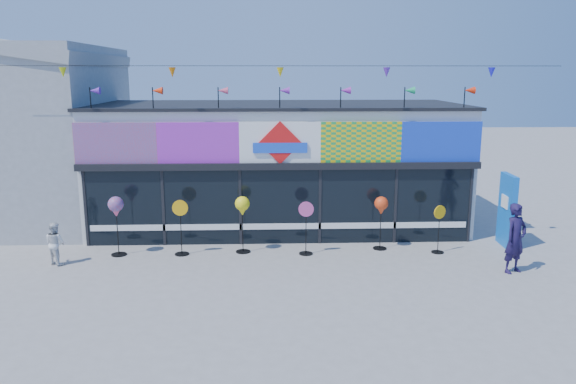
{
  "coord_description": "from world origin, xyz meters",
  "views": [
    {
      "loc": [
        -0.38,
        -13.03,
        5.11
      ],
      "look_at": [
        0.18,
        2.0,
        1.91
      ],
      "focal_mm": 35.0,
      "sensor_mm": 36.0,
      "label": 1
    }
  ],
  "objects_px": {
    "spinner_5": "(439,228)",
    "spinner_4": "(381,207)",
    "spinner_2": "(242,208)",
    "blue_sign": "(507,210)",
    "adult_man": "(516,238)",
    "spinner_3": "(306,227)",
    "child": "(55,243)",
    "spinner_1": "(181,226)",
    "spinner_0": "(116,209)"
  },
  "relations": [
    {
      "from": "spinner_1",
      "to": "child",
      "type": "distance_m",
      "value": 3.37
    },
    {
      "from": "blue_sign",
      "to": "spinner_5",
      "type": "distance_m",
      "value": 2.31
    },
    {
      "from": "spinner_2",
      "to": "spinner_5",
      "type": "bearing_deg",
      "value": -2.64
    },
    {
      "from": "spinner_0",
      "to": "spinner_3",
      "type": "bearing_deg",
      "value": -1.16
    },
    {
      "from": "spinner_0",
      "to": "spinner_4",
      "type": "distance_m",
      "value": 7.59
    },
    {
      "from": "child",
      "to": "spinner_5",
      "type": "bearing_deg",
      "value": -145.93
    },
    {
      "from": "spinner_3",
      "to": "child",
      "type": "xyz_separation_m",
      "value": [
        -6.85,
        -0.6,
        -0.23
      ]
    },
    {
      "from": "spinner_0",
      "to": "adult_man",
      "type": "xyz_separation_m",
      "value": [
        10.67,
        -1.8,
        -0.45
      ]
    },
    {
      "from": "blue_sign",
      "to": "spinner_0",
      "type": "height_order",
      "value": "blue_sign"
    },
    {
      "from": "blue_sign",
      "to": "spinner_3",
      "type": "xyz_separation_m",
      "value": [
        -6.04,
        -0.58,
        -0.28
      ]
    },
    {
      "from": "spinner_2",
      "to": "child",
      "type": "bearing_deg",
      "value": -170.44
    },
    {
      "from": "spinner_5",
      "to": "spinner_4",
      "type": "bearing_deg",
      "value": 165.44
    },
    {
      "from": "spinner_1",
      "to": "spinner_3",
      "type": "distance_m",
      "value": 3.56
    },
    {
      "from": "spinner_3",
      "to": "adult_man",
      "type": "distance_m",
      "value": 5.58
    },
    {
      "from": "spinner_0",
      "to": "spinner_4",
      "type": "height_order",
      "value": "spinner_0"
    },
    {
      "from": "blue_sign",
      "to": "adult_man",
      "type": "relative_size",
      "value": 1.19
    },
    {
      "from": "adult_man",
      "to": "spinner_0",
      "type": "bearing_deg",
      "value": 143.07
    },
    {
      "from": "spinner_5",
      "to": "blue_sign",
      "type": "bearing_deg",
      "value": 14.87
    },
    {
      "from": "spinner_1",
      "to": "adult_man",
      "type": "bearing_deg",
      "value": -11.33
    },
    {
      "from": "blue_sign",
      "to": "spinner_3",
      "type": "bearing_deg",
      "value": -171.41
    },
    {
      "from": "spinner_2",
      "to": "adult_man",
      "type": "relative_size",
      "value": 0.9
    },
    {
      "from": "blue_sign",
      "to": "spinner_4",
      "type": "relative_size",
      "value": 1.37
    },
    {
      "from": "spinner_5",
      "to": "child",
      "type": "bearing_deg",
      "value": -176.85
    },
    {
      "from": "blue_sign",
      "to": "adult_man",
      "type": "height_order",
      "value": "blue_sign"
    },
    {
      "from": "spinner_4",
      "to": "spinner_5",
      "type": "relative_size",
      "value": 1.13
    },
    {
      "from": "spinner_1",
      "to": "spinner_3",
      "type": "xyz_separation_m",
      "value": [
        3.56,
        -0.09,
        -0.03
      ]
    },
    {
      "from": "adult_man",
      "to": "child",
      "type": "bearing_deg",
      "value": 147.51
    },
    {
      "from": "spinner_4",
      "to": "spinner_5",
      "type": "bearing_deg",
      "value": -14.56
    },
    {
      "from": "spinner_2",
      "to": "blue_sign",
      "type": "bearing_deg",
      "value": 2.38
    },
    {
      "from": "spinner_1",
      "to": "spinner_5",
      "type": "bearing_deg",
      "value": -0.78
    },
    {
      "from": "blue_sign",
      "to": "spinner_3",
      "type": "relative_size",
      "value": 1.41
    },
    {
      "from": "spinner_4",
      "to": "adult_man",
      "type": "distance_m",
      "value": 3.75
    },
    {
      "from": "spinner_0",
      "to": "spinner_5",
      "type": "height_order",
      "value": "spinner_0"
    },
    {
      "from": "spinner_2",
      "to": "spinner_4",
      "type": "bearing_deg",
      "value": 2.23
    },
    {
      "from": "spinner_1",
      "to": "spinner_4",
      "type": "height_order",
      "value": "spinner_1"
    },
    {
      "from": "spinner_0",
      "to": "spinner_5",
      "type": "relative_size",
      "value": 1.22
    },
    {
      "from": "adult_man",
      "to": "child",
      "type": "height_order",
      "value": "adult_man"
    },
    {
      "from": "blue_sign",
      "to": "spinner_0",
      "type": "xyz_separation_m",
      "value": [
        -11.4,
        -0.47,
        0.28
      ]
    },
    {
      "from": "spinner_5",
      "to": "child",
      "type": "height_order",
      "value": "spinner_5"
    },
    {
      "from": "adult_man",
      "to": "spinner_1",
      "type": "bearing_deg",
      "value": 141.3
    },
    {
      "from": "spinner_1",
      "to": "spinner_3",
      "type": "height_order",
      "value": "spinner_1"
    },
    {
      "from": "spinner_3",
      "to": "blue_sign",
      "type": "bearing_deg",
      "value": 5.45
    },
    {
      "from": "adult_man",
      "to": "spinner_2",
      "type": "bearing_deg",
      "value": 137.41
    },
    {
      "from": "spinner_4",
      "to": "child",
      "type": "bearing_deg",
      "value": -173.68
    },
    {
      "from": "spinner_4",
      "to": "spinner_5",
      "type": "xyz_separation_m",
      "value": [
        1.61,
        -0.42,
        -0.52
      ]
    },
    {
      "from": "blue_sign",
      "to": "spinner_1",
      "type": "distance_m",
      "value": 9.62
    },
    {
      "from": "blue_sign",
      "to": "spinner_2",
      "type": "relative_size",
      "value": 1.31
    },
    {
      "from": "spinner_0",
      "to": "spinner_5",
      "type": "xyz_separation_m",
      "value": [
        9.19,
        -0.12,
        -0.63
      ]
    },
    {
      "from": "adult_man",
      "to": "spinner_3",
      "type": "bearing_deg",
      "value": 135.0
    },
    {
      "from": "blue_sign",
      "to": "spinner_5",
      "type": "relative_size",
      "value": 1.55
    }
  ]
}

